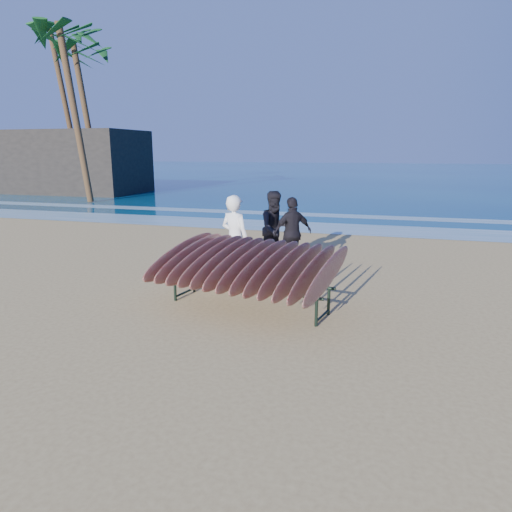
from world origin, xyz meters
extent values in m
plane|color=tan|center=(0.00, 0.00, 0.00)|extent=(120.00, 120.00, 0.00)
plane|color=navy|center=(0.00, 55.00, 0.01)|extent=(160.00, 160.00, 0.00)
plane|color=white|center=(0.00, 10.00, 0.01)|extent=(160.00, 160.00, 0.00)
plane|color=white|center=(0.00, 13.50, 0.01)|extent=(160.00, 160.00, 0.00)
cylinder|color=black|center=(-1.59, 0.51, 0.25)|extent=(0.06, 0.06, 0.50)
cylinder|color=black|center=(1.31, -0.08, 0.25)|extent=(0.06, 0.06, 0.50)
cylinder|color=black|center=(-1.46, 1.14, 0.25)|extent=(0.06, 0.06, 0.50)
cylinder|color=black|center=(1.44, 0.56, 0.25)|extent=(0.06, 0.06, 0.50)
cylinder|color=black|center=(-0.14, 0.22, 0.50)|extent=(3.15, 0.68, 0.06)
cylinder|color=black|center=(-0.01, 0.85, 0.50)|extent=(3.15, 0.68, 0.06)
cylinder|color=black|center=(-1.52, 0.83, 0.08)|extent=(0.17, 0.65, 0.04)
cylinder|color=black|center=(1.38, 0.24, 0.08)|extent=(0.17, 0.65, 0.04)
ellipsoid|color=#63070E|center=(-1.59, 0.84, 0.85)|extent=(0.54, 2.40, 0.92)
ellipsoid|color=#63070E|center=(-1.34, 0.79, 0.85)|extent=(0.54, 2.40, 0.92)
ellipsoid|color=#63070E|center=(-1.09, 0.74, 0.85)|extent=(0.54, 2.40, 0.92)
ellipsoid|color=#63070E|center=(-0.83, 0.69, 0.85)|extent=(0.54, 2.40, 0.92)
ellipsoid|color=#63070E|center=(-0.58, 0.64, 0.85)|extent=(0.54, 2.40, 0.92)
ellipsoid|color=#63070E|center=(-0.33, 0.59, 0.85)|extent=(0.54, 2.40, 0.92)
ellipsoid|color=#63070E|center=(-0.07, 0.53, 0.85)|extent=(0.54, 2.40, 0.92)
ellipsoid|color=#63070E|center=(0.18, 0.48, 0.85)|extent=(0.54, 2.40, 0.92)
ellipsoid|color=#63070E|center=(0.43, 0.43, 0.85)|extent=(0.54, 2.40, 0.92)
ellipsoid|color=#63070E|center=(0.69, 0.38, 0.85)|extent=(0.54, 2.40, 0.92)
ellipsoid|color=#63070E|center=(0.94, 0.33, 0.85)|extent=(0.54, 2.40, 0.92)
ellipsoid|color=#63070E|center=(1.19, 0.28, 0.85)|extent=(0.54, 2.40, 0.92)
ellipsoid|color=#63070E|center=(1.45, 0.23, 0.85)|extent=(0.54, 2.40, 0.92)
imported|color=white|center=(-0.85, 2.08, 0.99)|extent=(0.84, 0.70, 1.98)
imported|color=black|center=(-0.34, 3.79, 0.96)|extent=(1.19, 1.16, 1.93)
imported|color=black|center=(0.12, 3.73, 0.90)|extent=(1.09, 1.00, 1.80)
cube|color=#2D2823|center=(-18.79, 20.24, 2.11)|extent=(9.50, 5.28, 4.22)
cylinder|color=brown|center=(-14.00, 14.48, 4.63)|extent=(0.36, 1.78, 9.20)
cylinder|color=brown|center=(-15.79, 17.98, 4.55)|extent=(0.36, 1.88, 9.04)
cylinder|color=brown|center=(-19.66, 21.14, 5.53)|extent=(0.36, 2.39, 10.93)
camera|label=1|loc=(2.34, -7.37, 2.93)|focal=32.00mm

